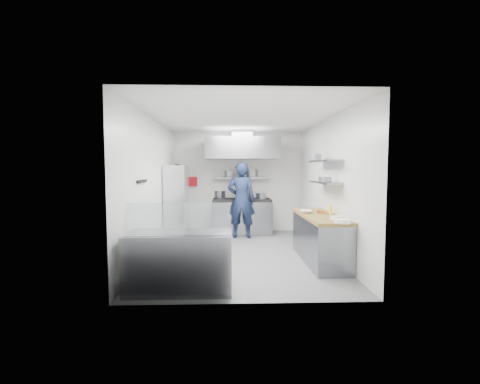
{
  "coord_description": "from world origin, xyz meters",
  "views": [
    {
      "loc": [
        -0.25,
        -6.58,
        1.75
      ],
      "look_at": [
        0.0,
        0.6,
        1.25
      ],
      "focal_mm": 24.0,
      "sensor_mm": 36.0,
      "label": 1
    }
  ],
  "objects_px": {
    "gas_range": "(242,217)",
    "display_case": "(180,261)",
    "chef": "(241,200)",
    "wire_rack": "(177,203)"
  },
  "relations": [
    {
      "from": "gas_range",
      "to": "display_case",
      "type": "distance_m",
      "value": 4.24
    },
    {
      "from": "display_case",
      "to": "gas_range",
      "type": "bearing_deg",
      "value": 75.45
    },
    {
      "from": "chef",
      "to": "wire_rack",
      "type": "relative_size",
      "value": 1.05
    },
    {
      "from": "chef",
      "to": "gas_range",
      "type": "bearing_deg",
      "value": -88.53
    },
    {
      "from": "wire_rack",
      "to": "display_case",
      "type": "xyz_separation_m",
      "value": [
        0.57,
        -3.31,
        -0.5
      ]
    },
    {
      "from": "chef",
      "to": "display_case",
      "type": "xyz_separation_m",
      "value": [
        -1.03,
        -3.58,
        -0.55
      ]
    },
    {
      "from": "gas_range",
      "to": "display_case",
      "type": "relative_size",
      "value": 1.07
    },
    {
      "from": "wire_rack",
      "to": "gas_range",
      "type": "bearing_deg",
      "value": 25.85
    },
    {
      "from": "gas_range",
      "to": "chef",
      "type": "height_order",
      "value": "chef"
    },
    {
      "from": "wire_rack",
      "to": "display_case",
      "type": "relative_size",
      "value": 1.23
    }
  ]
}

